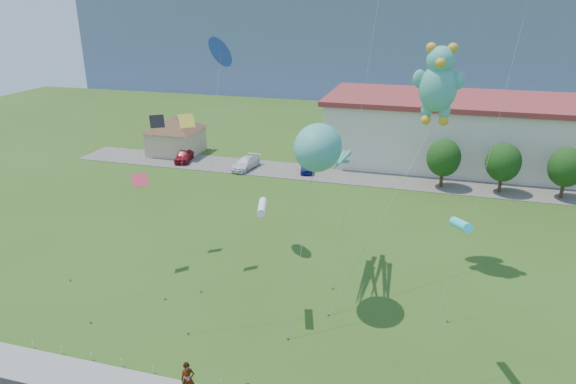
{
  "coord_description": "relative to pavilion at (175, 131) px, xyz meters",
  "views": [
    {
      "loc": [
        8.46,
        -21.33,
        19.41
      ],
      "look_at": [
        0.05,
        8.0,
        7.87
      ],
      "focal_mm": 32.0,
      "sensor_mm": 36.0,
      "label": 1
    }
  ],
  "objects": [
    {
      "name": "teddy_bear_kite",
      "position": [
        32.6,
        -21.64,
        10.9
      ],
      "size": [
        7.28,
        10.81,
        16.6
      ],
      "color": "teal",
      "rests_on": "ground"
    },
    {
      "name": "parked_car_red",
      "position": [
        2.63,
        -3.04,
        -2.22
      ],
      "size": [
        2.68,
        4.66,
        1.49
      ],
      "primitive_type": "imported",
      "rotation": [
        0.0,
        0.0,
        0.22
      ],
      "color": "maroon",
      "rests_on": "parking_strip"
    },
    {
      "name": "tree_near",
      "position": [
        34.0,
        -4.0,
        0.36
      ],
      "size": [
        3.6,
        3.6,
        5.47
      ],
      "color": "#3F2B19",
      "rests_on": "ground"
    },
    {
      "name": "ground",
      "position": [
        24.0,
        -38.0,
        -3.02
      ],
      "size": [
        160.0,
        160.0,
        0.0
      ],
      "primitive_type": "plane",
      "color": "#314F16",
      "rests_on": "ground"
    },
    {
      "name": "small_kite_yellow",
      "position": [
        15.56,
        -27.26,
        6.88
      ],
      "size": [
        1.29,
        6.62,
        11.62
      ],
      "color": "yellow",
      "rests_on": "ground"
    },
    {
      "name": "pavilion",
      "position": [
        0.0,
        0.0,
        0.0
      ],
      "size": [
        9.2,
        9.2,
        5.0
      ],
      "color": "tan",
      "rests_on": "ground"
    },
    {
      "name": "parked_car_blue",
      "position": [
        18.65,
        -2.87,
        -2.33
      ],
      "size": [
        2.23,
        3.97,
        1.28
      ],
      "primitive_type": "imported",
      "rotation": [
        0.0,
        0.0,
        0.2
      ],
      "color": "navy",
      "rests_on": "parking_strip"
    },
    {
      "name": "small_kite_cyan",
      "position": [
        34.36,
        -33.98,
        5.51
      ],
      "size": [
        1.56,
        4.77,
        9.04
      ],
      "color": "#33E8E8",
      "rests_on": "ground"
    },
    {
      "name": "parked_car_white",
      "position": [
        11.21,
        -3.83,
        -2.27
      ],
      "size": [
        2.65,
        5.02,
        1.39
      ],
      "primitive_type": "imported",
      "rotation": [
        0.0,
        0.0,
        -0.15
      ],
      "color": "white",
      "rests_on": "parking_strip"
    },
    {
      "name": "small_kite_black",
      "position": [
        11.49,
        -25.52,
        6.23
      ],
      "size": [
        4.61,
        8.24,
        10.93
      ],
      "color": "black",
      "rests_on": "ground"
    },
    {
      "name": "tree_mid",
      "position": [
        40.0,
        -4.0,
        0.36
      ],
      "size": [
        3.6,
        3.6,
        5.47
      ],
      "color": "#3F2B19",
      "rests_on": "ground"
    },
    {
      "name": "parking_strip",
      "position": [
        24.0,
        -3.0,
        -2.99
      ],
      "size": [
        70.0,
        6.0,
        0.06
      ],
      "primitive_type": "cube",
      "color": "#59544C",
      "rests_on": "ground"
    },
    {
      "name": "hill_ridge",
      "position": [
        24.0,
        82.0,
        9.48
      ],
      "size": [
        160.0,
        50.0,
        25.0
      ],
      "primitive_type": "cube",
      "color": "slate",
      "rests_on": "ground"
    },
    {
      "name": "tree_far",
      "position": [
        46.0,
        -4.0,
        0.36
      ],
      "size": [
        3.6,
        3.6,
        5.47
      ],
      "color": "#3F2B19",
      "rests_on": "ground"
    },
    {
      "name": "small_kite_blue",
      "position": [
        16.71,
        -22.84,
        12.25
      ],
      "size": [
        2.19,
        9.0,
        16.32
      ],
      "color": "blue",
      "rests_on": "ground"
    },
    {
      "name": "small_kite_pink",
      "position": [
        12.31,
        -29.11,
        3.21
      ],
      "size": [
        1.29,
        8.68,
        7.39
      ],
      "color": "#E6334C",
      "rests_on": "ground"
    },
    {
      "name": "octopus_kite",
      "position": [
        25.87,
        -28.57,
        7.17
      ],
      "size": [
        2.93,
        11.21,
        12.33
      ],
      "color": "teal",
      "rests_on": "ground"
    },
    {
      "name": "small_kite_white",
      "position": [
        22.92,
        -31.91,
        4.37
      ],
      "size": [
        4.02,
        4.87,
        7.89
      ],
      "color": "white",
      "rests_on": "ground"
    },
    {
      "name": "pedestrian_left",
      "position": [
        21.66,
        -40.35,
        -1.94
      ],
      "size": [
        0.85,
        0.75,
        1.96
      ],
      "primitive_type": "imported",
      "rotation": [
        0.0,
        0.0,
        0.48
      ],
      "color": "gray",
      "rests_on": "sidewalk"
    }
  ]
}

